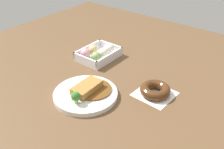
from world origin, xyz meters
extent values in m
plane|color=brown|center=(0.00, 0.00, 0.00)|extent=(1.60, 1.60, 0.00)
cylinder|color=white|center=(-0.09, -0.01, 0.01)|extent=(0.23, 0.23, 0.02)
cylinder|color=brown|center=(-0.06, -0.02, 0.02)|extent=(0.14, 0.14, 0.01)
cube|color=#A87538|center=(-0.09, -0.01, 0.04)|extent=(0.12, 0.07, 0.02)
cylinder|color=white|center=(-0.13, 0.01, 0.02)|extent=(0.07, 0.07, 0.00)
ellipsoid|color=yellow|center=(-0.13, 0.01, 0.03)|extent=(0.03, 0.03, 0.02)
cylinder|color=#8CB766|center=(-0.16, -0.02, 0.03)|extent=(0.01, 0.01, 0.02)
sphere|color=#387A2D|center=(-0.16, -0.02, 0.05)|extent=(0.03, 0.03, 0.03)
cube|color=white|center=(0.16, 0.15, 0.01)|extent=(0.18, 0.14, 0.01)
cube|color=white|center=(0.07, 0.15, 0.03)|extent=(0.01, 0.14, 0.03)
cube|color=white|center=(0.25, 0.15, 0.03)|extent=(0.01, 0.14, 0.03)
cube|color=white|center=(0.16, 0.08, 0.03)|extent=(0.18, 0.01, 0.03)
cube|color=white|center=(0.16, 0.22, 0.03)|extent=(0.18, 0.01, 0.03)
sphere|color=#84A860|center=(0.11, 0.12, 0.03)|extent=(0.05, 0.05, 0.05)
sphere|color=#EFE5C6|center=(0.16, 0.12, 0.03)|extent=(0.05, 0.05, 0.05)
sphere|color=silver|center=(0.21, 0.13, 0.03)|extent=(0.05, 0.05, 0.05)
sphere|color=pink|center=(0.11, 0.18, 0.03)|extent=(0.05, 0.05, 0.05)
sphere|color=#DBB77A|center=(0.16, 0.18, 0.03)|extent=(0.05, 0.05, 0.05)
cube|color=white|center=(0.08, -0.20, 0.00)|extent=(0.14, 0.14, 0.00)
torus|color=#4C2B14|center=(0.08, -0.20, 0.02)|extent=(0.11, 0.11, 0.03)
camera|label=1|loc=(-0.63, -0.55, 0.57)|focal=41.08mm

